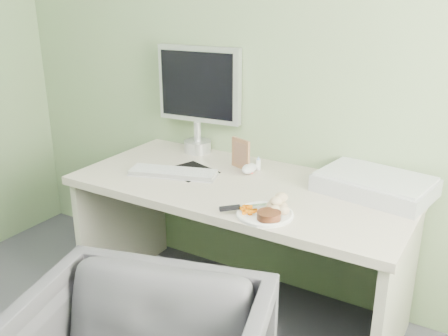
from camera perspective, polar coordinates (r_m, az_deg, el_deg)
The scene contains 14 objects.
wall_back at distance 2.54m, azimuth 6.40°, elevation 14.13°, with size 3.50×3.50×0.00m, color gray.
desk at distance 2.43m, azimuth 1.95°, elevation -5.77°, with size 1.60×0.75×0.73m.
plate at distance 2.04m, azimuth 4.69°, elevation -5.29°, with size 0.23×0.23×0.01m, color white.
steak at distance 1.98m, azimuth 5.15°, elevation -5.43°, with size 0.10×0.10×0.03m, color black.
potato_pile at distance 2.05m, azimuth 6.21°, elevation -4.12°, with size 0.10×0.07×0.06m, color #A57850.
carrot_heap at distance 2.03m, azimuth 2.81°, elevation -4.67°, with size 0.05×0.05×0.03m, color orange.
steak_knife at distance 2.05m, azimuth 1.64°, elevation -4.51°, with size 0.17×0.18×0.02m.
mousepad at distance 2.52m, azimuth -3.81°, elevation -0.35°, with size 0.23×0.20×0.00m, color black.
keyboard at distance 2.47m, azimuth -5.85°, elevation -0.46°, with size 0.43×0.13×0.02m, color white.
computer_mouse at distance 2.49m, azimuth 2.89°, elevation -0.05°, with size 0.07×0.12×0.04m, color white.
photo_frame at distance 2.53m, azimuth 1.92°, elevation 1.64°, with size 0.12×0.01×0.16m, color brown.
eyedrop_bottle at distance 2.53m, azimuth 3.95°, elevation 0.49°, with size 0.03×0.03×0.07m.
scanner at distance 2.34m, azimuth 16.84°, elevation -1.90°, with size 0.49×0.33×0.08m, color #B0B2B7.
monitor at distance 2.75m, azimuth -2.90°, elevation 8.49°, with size 0.49×0.15×0.58m.
Camera 1 is at (1.05, -0.30, 1.61)m, focal length 40.00 mm.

